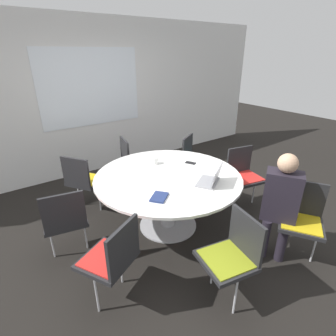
% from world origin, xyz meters
% --- Properties ---
extents(ground_plane, '(16.00, 16.00, 0.00)m').
position_xyz_m(ground_plane, '(0.00, 0.00, 0.00)').
color(ground_plane, black).
extents(wall_back, '(8.00, 0.07, 2.70)m').
position_xyz_m(wall_back, '(0.00, 2.32, 1.35)').
color(wall_back, silver).
rests_on(wall_back, ground_plane).
extents(conference_table, '(1.80, 1.80, 0.74)m').
position_xyz_m(conference_table, '(0.00, 0.00, 0.60)').
color(conference_table, '#B7B7BC').
rests_on(conference_table, ground_plane).
extents(chair_0, '(0.59, 0.59, 0.87)m').
position_xyz_m(chair_0, '(0.85, -1.28, 0.52)').
color(chair_0, '#262628').
rests_on(chair_0, ground_plane).
extents(chair_1, '(0.52, 0.50, 0.87)m').
position_xyz_m(chair_1, '(1.22, -0.20, 0.52)').
color(chair_1, '#262628').
rests_on(chair_1, ground_plane).
extents(chair_2, '(0.59, 0.58, 0.87)m').
position_xyz_m(chair_2, '(1.04, 0.68, 0.52)').
color(chair_2, '#262628').
rests_on(chair_2, ground_plane).
extents(chair_3, '(0.50, 0.51, 0.87)m').
position_xyz_m(chair_3, '(0.18, 1.23, 0.52)').
color(chair_3, '#262628').
rests_on(chair_3, ground_plane).
extents(chair_4, '(0.59, 0.60, 0.87)m').
position_xyz_m(chair_4, '(-0.74, 0.99, 0.52)').
color(chair_4, '#262628').
rests_on(chair_4, ground_plane).
extents(chair_5, '(0.51, 0.50, 0.87)m').
position_xyz_m(chair_5, '(-1.23, 0.18, 0.52)').
color(chair_5, '#262628').
rests_on(chair_5, ground_plane).
extents(chair_6, '(0.59, 0.58, 0.87)m').
position_xyz_m(chair_6, '(-1.06, -0.64, 0.52)').
color(chair_6, '#262628').
rests_on(chair_6, ground_plane).
extents(chair_7, '(0.50, 0.52, 0.87)m').
position_xyz_m(chair_7, '(-0.19, -1.22, 0.52)').
color(chair_7, '#262628').
rests_on(chair_7, ground_plane).
extents(person_0, '(0.37, 0.42, 1.22)m').
position_xyz_m(person_0, '(0.66, -1.12, 0.71)').
color(person_0, '#231E28').
rests_on(person_0, ground_plane).
extents(laptop, '(0.40, 0.37, 0.21)m').
position_xyz_m(laptop, '(0.28, -0.46, 0.80)').
color(laptop, '#99999E').
rests_on(laptop, conference_table).
extents(spiral_notebook, '(0.26, 0.25, 0.02)m').
position_xyz_m(spiral_notebook, '(-0.39, -0.38, 0.75)').
color(spiral_notebook, navy).
rests_on(spiral_notebook, conference_table).
extents(coffee_cup, '(0.09, 0.09, 0.09)m').
position_xyz_m(coffee_cup, '(0.07, 0.40, 0.79)').
color(coffee_cup, white).
rests_on(coffee_cup, conference_table).
extents(cell_phone, '(0.13, 0.16, 0.01)m').
position_xyz_m(cell_phone, '(0.47, 0.13, 0.74)').
color(cell_phone, black).
rests_on(cell_phone, conference_table).
extents(handbag, '(0.36, 0.16, 0.28)m').
position_xyz_m(handbag, '(0.93, 1.06, 0.14)').
color(handbag, '#661E56').
rests_on(handbag, ground_plane).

